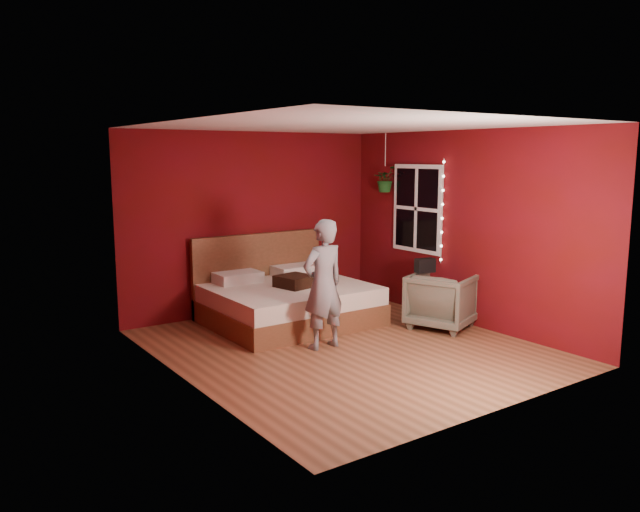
% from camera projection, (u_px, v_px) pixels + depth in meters
% --- Properties ---
extents(floor, '(4.50, 4.50, 0.00)m').
position_uv_depth(floor, '(346.00, 348.00, 7.43)').
color(floor, brown).
rests_on(floor, ground).
extents(room_walls, '(4.04, 4.54, 2.62)m').
position_uv_depth(room_walls, '(347.00, 207.00, 7.16)').
color(room_walls, '#600A14').
rests_on(room_walls, ground).
extents(window, '(0.05, 0.97, 1.27)m').
position_uv_depth(window, '(417.00, 209.00, 9.02)').
color(window, white).
rests_on(window, room_walls).
extents(fairy_lights, '(0.04, 0.04, 1.45)m').
position_uv_depth(fairy_lights, '(442.00, 211.00, 8.58)').
color(fairy_lights, silver).
rests_on(fairy_lights, room_walls).
extents(bed, '(2.08, 1.77, 1.15)m').
position_uv_depth(bed, '(286.00, 300.00, 8.54)').
color(bed, brown).
rests_on(bed, ground).
extents(person, '(0.58, 0.40, 1.54)m').
position_uv_depth(person, '(323.00, 284.00, 7.31)').
color(person, gray).
rests_on(person, ground).
extents(armchair, '(1.04, 1.02, 0.73)m').
position_uv_depth(armchair, '(442.00, 301.00, 8.24)').
color(armchair, '#5C5748').
rests_on(armchair, ground).
extents(handbag, '(0.28, 0.18, 0.19)m').
position_uv_depth(handbag, '(425.00, 265.00, 8.25)').
color(handbag, black).
rests_on(handbag, armchair).
extents(throw_pillow, '(0.51, 0.51, 0.15)m').
position_uv_depth(throw_pillow, '(295.00, 281.00, 8.34)').
color(throw_pillow, black).
rests_on(throw_pillow, bed).
extents(hanging_plant, '(0.42, 0.39, 0.89)m').
position_uv_depth(hanging_plant, '(385.00, 179.00, 9.41)').
color(hanging_plant, silver).
rests_on(hanging_plant, room_walls).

